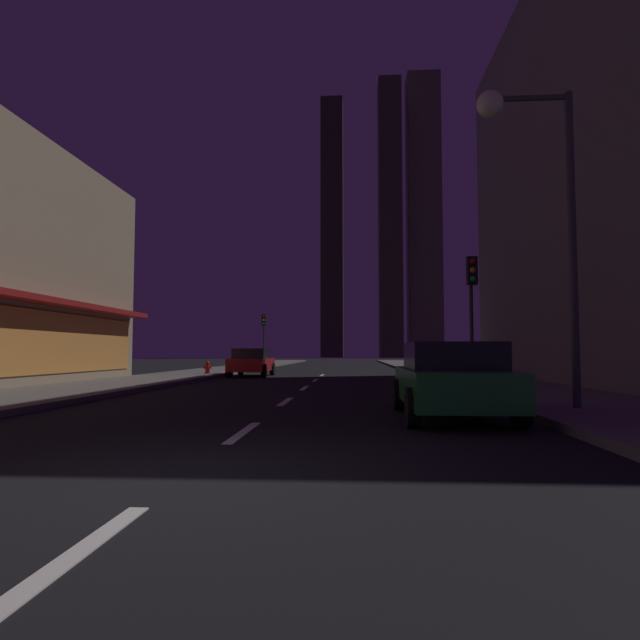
{
  "coord_description": "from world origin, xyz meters",
  "views": [
    {
      "loc": [
        1.74,
        -5.19,
        1.27
      ],
      "look_at": [
        0.0,
        22.26,
        2.92
      ],
      "focal_mm": 29.98,
      "sensor_mm": 36.0,
      "label": 1
    }
  ],
  "objects_px": {
    "fire_hydrant_far_left": "(207,368)",
    "traffic_light_far_left": "(264,328)",
    "car_parked_far": "(252,362)",
    "car_parked_near": "(451,380)",
    "traffic_light_near_right": "(472,292)",
    "street_lamp_right": "(530,168)"
  },
  "relations": [
    {
      "from": "fire_hydrant_far_left",
      "to": "traffic_light_far_left",
      "type": "xyz_separation_m",
      "value": [
        0.4,
        15.06,
        2.74
      ]
    },
    {
      "from": "car_parked_far",
      "to": "car_parked_near",
      "type": "bearing_deg",
      "value": -67.36
    },
    {
      "from": "traffic_light_near_right",
      "to": "fire_hydrant_far_left",
      "type": "bearing_deg",
      "value": 137.73
    },
    {
      "from": "fire_hydrant_far_left",
      "to": "car_parked_far",
      "type": "bearing_deg",
      "value": 3.56
    },
    {
      "from": "car_parked_near",
      "to": "traffic_light_far_left",
      "type": "distance_m",
      "value": 33.53
    },
    {
      "from": "traffic_light_far_left",
      "to": "fire_hydrant_far_left",
      "type": "bearing_deg",
      "value": -91.52
    },
    {
      "from": "car_parked_far",
      "to": "street_lamp_right",
      "type": "bearing_deg",
      "value": -61.61
    },
    {
      "from": "car_parked_near",
      "to": "fire_hydrant_far_left",
      "type": "height_order",
      "value": "car_parked_near"
    },
    {
      "from": "fire_hydrant_far_left",
      "to": "car_parked_near",
      "type": "bearing_deg",
      "value": -60.97
    },
    {
      "from": "car_parked_near",
      "to": "traffic_light_far_left",
      "type": "bearing_deg",
      "value": 105.79
    },
    {
      "from": "car_parked_near",
      "to": "street_lamp_right",
      "type": "relative_size",
      "value": 0.64
    },
    {
      "from": "car_parked_far",
      "to": "traffic_light_near_right",
      "type": "relative_size",
      "value": 1.01
    },
    {
      "from": "car_parked_near",
      "to": "traffic_light_near_right",
      "type": "xyz_separation_m",
      "value": [
        1.9,
        6.76,
        2.45
      ]
    },
    {
      "from": "car_parked_far",
      "to": "fire_hydrant_far_left",
      "type": "bearing_deg",
      "value": -176.44
    },
    {
      "from": "car_parked_near",
      "to": "fire_hydrant_far_left",
      "type": "distance_m",
      "value": 19.58
    },
    {
      "from": "car_parked_near",
      "to": "traffic_light_near_right",
      "type": "height_order",
      "value": "traffic_light_near_right"
    },
    {
      "from": "fire_hydrant_far_left",
      "to": "traffic_light_near_right",
      "type": "distance_m",
      "value": 15.65
    },
    {
      "from": "traffic_light_far_left",
      "to": "car_parked_near",
      "type": "bearing_deg",
      "value": -74.21
    },
    {
      "from": "car_parked_near",
      "to": "traffic_light_far_left",
      "type": "xyz_separation_m",
      "value": [
        -9.1,
        32.18,
        2.45
      ]
    },
    {
      "from": "car_parked_near",
      "to": "car_parked_far",
      "type": "relative_size",
      "value": 1.0
    },
    {
      "from": "car_parked_near",
      "to": "street_lamp_right",
      "type": "height_order",
      "value": "street_lamp_right"
    },
    {
      "from": "car_parked_near",
      "to": "car_parked_far",
      "type": "distance_m",
      "value": 18.7
    }
  ]
}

